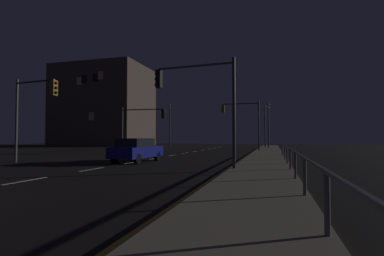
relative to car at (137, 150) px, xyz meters
The scene contains 14 objects.
ground_plane 3.85m from the car, 92.02° to the left, with size 112.00×112.00×0.00m, color black.
sidewalk_right 9.03m from the car, 24.73° to the left, with size 2.93×77.00×0.14m, color gray.
lane_markings_center 7.31m from the car, 91.05° to the left, with size 0.14×50.00×0.01m.
lane_edge_line 10.92m from the car, 53.62° to the left, with size 0.14×53.00×0.01m.
car is the anchor object (origin of this frame).
traffic_light_far_left 17.62m from the car, 72.05° to the left, with size 4.45×0.45×5.72m.
traffic_light_overhead_east 7.26m from the car, 158.36° to the right, with size 3.59×0.60×5.48m.
traffic_light_near_left 6.83m from the car, 33.74° to the right, with size 4.35×0.53×5.38m.
traffic_light_near_right 12.53m from the car, 114.35° to the left, with size 5.06×0.52×4.94m.
street_lamp_far_end 27.58m from the car, 72.71° to the left, with size 0.56×1.83×6.71m.
street_lamp_across_street 29.20m from the car, 74.66° to the left, with size 0.72×1.98×6.52m.
street_lamp_mid_block 27.09m from the car, 105.68° to the left, with size 0.74×1.68×7.01m.
barrier_fence 10.04m from the car, 19.13° to the right, with size 0.09×24.98×0.98m.
building_distant 43.98m from the car, 125.68° to the left, with size 17.78×13.17×16.32m.
Camera 1 is at (8.85, -3.58, 1.60)m, focal length 26.77 mm.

